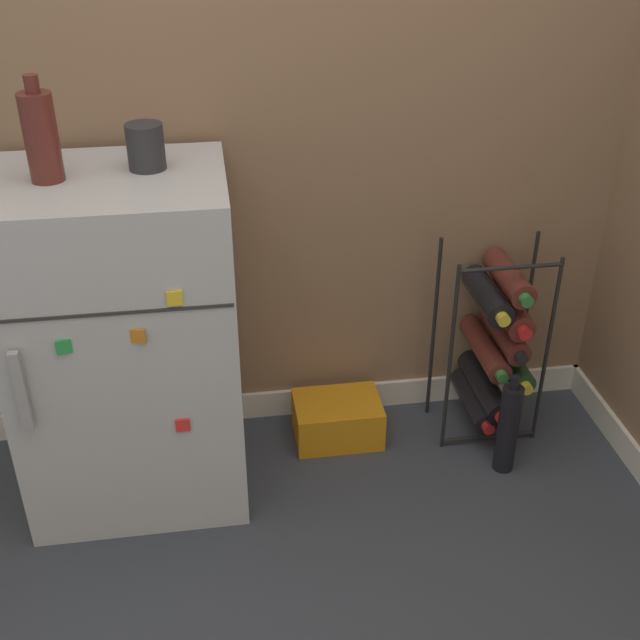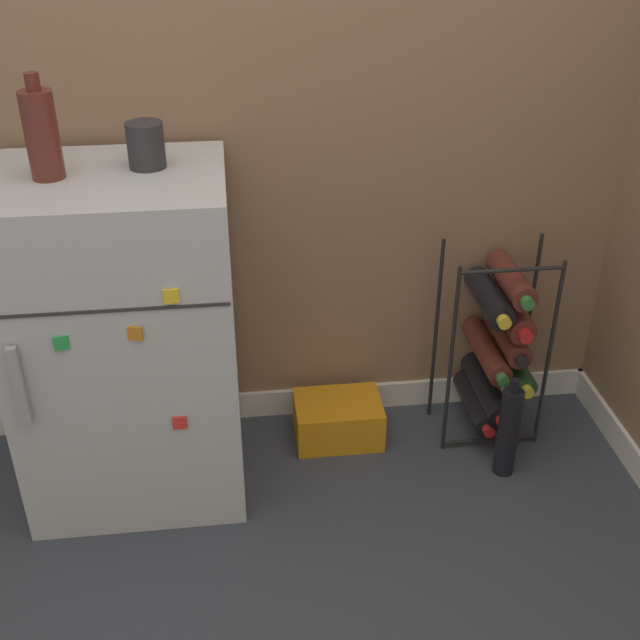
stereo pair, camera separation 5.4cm
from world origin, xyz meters
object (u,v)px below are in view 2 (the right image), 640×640
(fridge_top_cup, at_px, (146,145))
(loose_bottle_floor, at_px, (508,431))
(soda_box, at_px, (338,419))
(mini_fridge, at_px, (127,341))
(wine_rack, at_px, (496,345))
(fridge_top_bottle, at_px, (42,134))

(fridge_top_cup, relative_size, loose_bottle_floor, 0.33)
(soda_box, height_order, loose_bottle_floor, loose_bottle_floor)
(mini_fridge, xyz_separation_m, soda_box, (0.59, 0.11, -0.40))
(wine_rack, xyz_separation_m, loose_bottle_floor, (-0.01, -0.21, -0.17))
(loose_bottle_floor, bearing_deg, soda_box, 154.76)
(mini_fridge, bearing_deg, wine_rack, 5.23)
(loose_bottle_floor, bearing_deg, fridge_top_bottle, 174.70)
(wine_rack, distance_m, fridge_top_cup, 1.18)
(soda_box, distance_m, fridge_top_cup, 1.05)
(mini_fridge, height_order, loose_bottle_floor, mini_fridge)
(soda_box, xyz_separation_m, fridge_top_bottle, (-0.72, -0.11, 0.98))
(fridge_top_bottle, xyz_separation_m, loose_bottle_floor, (1.19, -0.11, -0.89))
(wine_rack, height_order, fridge_top_bottle, fridge_top_bottle)
(fridge_top_bottle, relative_size, loose_bottle_floor, 0.74)
(fridge_top_bottle, bearing_deg, fridge_top_cup, 11.43)
(loose_bottle_floor, bearing_deg, wine_rack, 86.80)
(mini_fridge, distance_m, fridge_top_cup, 0.54)
(fridge_top_bottle, bearing_deg, mini_fridge, -0.13)
(fridge_top_cup, bearing_deg, loose_bottle_floor, -9.26)
(loose_bottle_floor, bearing_deg, fridge_top_cup, 170.74)
(mini_fridge, relative_size, fridge_top_cup, 8.46)
(soda_box, bearing_deg, mini_fridge, -169.38)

